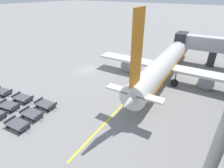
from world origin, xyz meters
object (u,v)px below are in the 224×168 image
(airplane, at_px, (166,62))
(baggage_dolly_row_mid_b_col_c, at_px, (46,104))
(baggage_dolly_row_mid_a_col_b, at_px, (9,106))
(baggage_dolly_row_mid_b_col_a, at_px, (2,92))
(baggage_dolly_row_mid_a_col_c, at_px, (32,114))
(baggage_dolly_row_mid_b_col_b, at_px, (23,98))
(baggage_dolly_row_near_col_c, at_px, (18,124))

(airplane, relative_size, baggage_dolly_row_mid_b_col_c, 9.58)
(baggage_dolly_row_mid_a_col_b, height_order, baggage_dolly_row_mid_b_col_a, same)
(baggage_dolly_row_mid_a_col_c, distance_m, baggage_dolly_row_mid_b_col_b, 5.19)
(baggage_dolly_row_mid_a_col_b, distance_m, baggage_dolly_row_mid_b_col_c, 5.41)
(baggage_dolly_row_mid_a_col_b, distance_m, baggage_dolly_row_mid_b_col_b, 2.40)
(baggage_dolly_row_mid_a_col_c, height_order, baggage_dolly_row_mid_b_col_c, same)
(baggage_dolly_row_near_col_c, bearing_deg, baggage_dolly_row_mid_b_col_a, 162.38)
(baggage_dolly_row_near_col_c, distance_m, baggage_dolly_row_mid_b_col_b, 6.69)
(baggage_dolly_row_mid_b_col_c, bearing_deg, airplane, 60.54)
(baggage_dolly_row_mid_a_col_c, bearing_deg, baggage_dolly_row_mid_b_col_a, 174.77)
(baggage_dolly_row_mid_a_col_c, xyz_separation_m, baggage_dolly_row_mid_b_col_a, (-9.73, 0.89, 0.00))
(baggage_dolly_row_mid_b_col_a, bearing_deg, baggage_dolly_row_mid_a_col_b, -17.53)
(airplane, relative_size, baggage_dolly_row_mid_a_col_b, 9.50)
(baggage_dolly_row_near_col_c, bearing_deg, baggage_dolly_row_mid_a_col_c, 100.67)
(baggage_dolly_row_near_col_c, xyz_separation_m, baggage_dolly_row_mid_b_col_a, (-10.17, 3.23, 0.00))
(baggage_dolly_row_mid_a_col_b, xyz_separation_m, baggage_dolly_row_mid_b_col_b, (-0.26, 2.39, 0.00))
(baggage_dolly_row_mid_a_col_c, bearing_deg, baggage_dolly_row_mid_b_col_b, 161.12)
(airplane, xyz_separation_m, baggage_dolly_row_near_col_c, (-10.65, -25.16, -2.80))
(baggage_dolly_row_near_col_c, height_order, baggage_dolly_row_mid_b_col_b, same)
(baggage_dolly_row_near_col_c, relative_size, baggage_dolly_row_mid_b_col_a, 1.00)
(airplane, height_order, baggage_dolly_row_mid_a_col_c, airplane)
(baggage_dolly_row_mid_b_col_c, bearing_deg, baggage_dolly_row_mid_b_col_b, -169.06)
(airplane, bearing_deg, baggage_dolly_row_mid_b_col_a, -133.52)
(baggage_dolly_row_near_col_c, height_order, baggage_dolly_row_mid_a_col_c, same)
(baggage_dolly_row_mid_b_col_b, height_order, baggage_dolly_row_mid_b_col_c, same)
(baggage_dolly_row_mid_b_col_a, bearing_deg, airplane, 46.48)
(airplane, xyz_separation_m, baggage_dolly_row_mid_b_col_c, (-11.44, -20.26, -2.80))
(airplane, distance_m, baggage_dolly_row_mid_b_col_c, 23.44)
(baggage_dolly_row_mid_b_col_a, bearing_deg, baggage_dolly_row_near_col_c, -17.62)
(baggage_dolly_row_mid_b_col_a, distance_m, baggage_dolly_row_mid_b_col_b, 4.88)
(baggage_dolly_row_mid_a_col_b, xyz_separation_m, baggage_dolly_row_mid_b_col_a, (-5.08, 1.60, 0.00))
(airplane, xyz_separation_m, baggage_dolly_row_mid_a_col_c, (-11.09, -22.82, -2.80))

